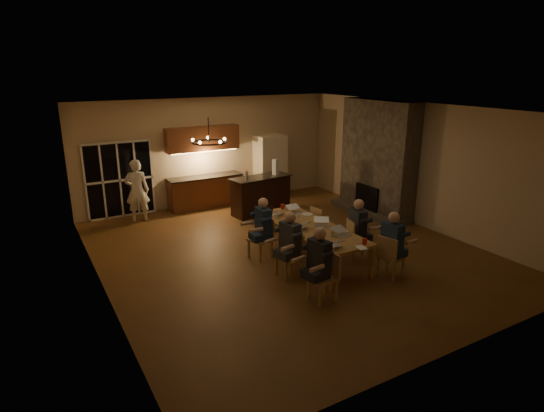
{
  "coord_description": "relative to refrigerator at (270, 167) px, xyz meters",
  "views": [
    {
      "loc": [
        -5.1,
        -8.21,
        4.06
      ],
      "look_at": [
        -0.23,
        0.3,
        1.04
      ],
      "focal_mm": 30.0,
      "sensor_mm": 36.0,
      "label": 1
    }
  ],
  "objects": [
    {
      "name": "redcup_near",
      "position": [
        -1.35,
        -6.11,
        -0.19
      ],
      "size": [
        0.09,
        0.09,
        0.12
      ],
      "primitive_type": "cylinder",
      "color": "#B91C0C",
      "rests_on": "dining_table"
    },
    {
      "name": "fireplace",
      "position": [
        1.8,
        -2.95,
        0.6
      ],
      "size": [
        0.58,
        2.5,
        3.2
      ],
      "primitive_type": "cube",
      "color": "#62594D",
      "rests_on": "ground"
    },
    {
      "name": "ceiling",
      "position": [
        -1.9,
        -4.15,
        2.22
      ],
      "size": [
        8.0,
        9.0,
        0.04
      ],
      "primitive_type": "cube",
      "color": "white",
      "rests_on": "back_wall"
    },
    {
      "name": "french_doors",
      "position": [
        -4.6,
        0.32,
        0.05
      ],
      "size": [
        1.86,
        0.08,
        2.1
      ],
      "primitive_type": "cube",
      "color": "black",
      "rests_on": "ground"
    },
    {
      "name": "laptop_e",
      "position": [
        -1.93,
        -3.66,
        -0.14
      ],
      "size": [
        0.39,
        0.36,
        0.23
      ],
      "primitive_type": null,
      "rotation": [
        0.0,
        0.0,
        3.43
      ],
      "color": "silver",
      "rests_on": "dining_table"
    },
    {
      "name": "chair_right_mid",
      "position": [
        -0.77,
        -5.27,
        -0.55
      ],
      "size": [
        0.55,
        0.55,
        0.89
      ],
      "primitive_type": null,
      "rotation": [
        0.0,
        0.0,
        1.26
      ],
      "color": "#A97C54",
      "rests_on": "ground"
    },
    {
      "name": "laptop_d",
      "position": [
        -1.48,
        -4.87,
        -0.14
      ],
      "size": [
        0.42,
        0.41,
        0.23
      ],
      "primitive_type": null,
      "rotation": [
        0.0,
        0.0,
        -0.59
      ],
      "color": "silver",
      "rests_on": "dining_table"
    },
    {
      "name": "bar_blender",
      "position": [
        -0.57,
        -1.33,
        0.3
      ],
      "size": [
        0.18,
        0.18,
        0.45
      ],
      "primitive_type": "cube",
      "rotation": [
        0.0,
        0.0,
        0.33
      ],
      "color": "silver",
      "rests_on": "bar_island"
    },
    {
      "name": "refrigerator",
      "position": [
        0.0,
        0.0,
        0.0
      ],
      "size": [
        0.9,
        0.68,
        2.0
      ],
      "primitive_type": "cube",
      "color": "beige",
      "rests_on": "ground"
    },
    {
      "name": "person_left_near",
      "position": [
        -2.59,
        -6.33,
        -0.31
      ],
      "size": [
        0.68,
        0.68,
        1.38
      ],
      "primitive_type": null,
      "rotation": [
        0.0,
        0.0,
        -1.42
      ],
      "color": "#21242B",
      "rests_on": "ground"
    },
    {
      "name": "chair_left_far",
      "position": [
        -2.61,
        -4.17,
        -0.55
      ],
      "size": [
        0.55,
        0.55,
        0.89
      ],
      "primitive_type": null,
      "rotation": [
        0.0,
        0.0,
        -1.27
      ],
      "color": "#A97C54",
      "rests_on": "ground"
    },
    {
      "name": "mug_front",
      "position": [
        -1.68,
        -5.14,
        -0.2
      ],
      "size": [
        0.08,
        0.08,
        0.1
      ],
      "primitive_type": "cylinder",
      "color": "silver",
      "rests_on": "dining_table"
    },
    {
      "name": "mug_mid",
      "position": [
        -1.6,
        -4.14,
        -0.2
      ],
      "size": [
        0.08,
        0.08,
        0.1
      ],
      "primitive_type": "cylinder",
      "color": "silver",
      "rests_on": "dining_table"
    },
    {
      "name": "chair_right_near",
      "position": [
        -0.78,
        -6.29,
        -0.55
      ],
      "size": [
        0.54,
        0.54,
        0.89
      ],
      "primitive_type": null,
      "rotation": [
        0.0,
        0.0,
        1.84
      ],
      "color": "#A97C54",
      "rests_on": "ground"
    },
    {
      "name": "chandelier",
      "position": [
        -3.93,
        -4.7,
        1.75
      ],
      "size": [
        0.63,
        0.63,
        0.03
      ],
      "primitive_type": "torus",
      "color": "black",
      "rests_on": "ceiling"
    },
    {
      "name": "bar_island",
      "position": [
        -1.07,
        -1.35,
        -0.46
      ],
      "size": [
        1.85,
        0.89,
        1.08
      ],
      "primitive_type": "cube",
      "rotation": [
        0.0,
        0.0,
        0.12
      ],
      "color": "black",
      "rests_on": "ground"
    },
    {
      "name": "notepad",
      "position": [
        -1.53,
        -6.23,
        -0.24
      ],
      "size": [
        0.19,
        0.25,
        0.01
      ],
      "primitive_type": "cube",
      "rotation": [
        0.0,
        0.0,
        -0.16
      ],
      "color": "white",
      "rests_on": "dining_table"
    },
    {
      "name": "person_right_mid",
      "position": [
        -0.84,
        -5.3,
        -0.31
      ],
      "size": [
        0.69,
        0.69,
        1.38
      ],
      "primitive_type": null,
      "rotation": [
        0.0,
        0.0,
        1.4
      ],
      "color": "#21242B",
      "rests_on": "ground"
    },
    {
      "name": "chair_left_near",
      "position": [
        -2.53,
        -6.4,
        -0.55
      ],
      "size": [
        0.45,
        0.45,
        0.89
      ],
      "primitive_type": null,
      "rotation": [
        0.0,
        0.0,
        -1.59
      ],
      "color": "#A97C54",
      "rests_on": "ground"
    },
    {
      "name": "kitchenette",
      "position": [
        -2.2,
        0.05,
        0.2
      ],
      "size": [
        2.24,
        0.68,
        2.4
      ],
      "primitive_type": null,
      "color": "brown",
      "rests_on": "ground"
    },
    {
      "name": "laptop_c",
      "position": [
        -1.96,
        -4.73,
        -0.14
      ],
      "size": [
        0.4,
        0.38,
        0.23
      ],
      "primitive_type": null,
      "rotation": [
        0.0,
        0.0,
        3.55
      ],
      "color": "silver",
      "rests_on": "dining_table"
    },
    {
      "name": "person_left_mid",
      "position": [
        -2.55,
        -5.3,
        -0.31
      ],
      "size": [
        0.7,
        0.7,
        1.38
      ],
      "primitive_type": null,
      "rotation": [
        0.0,
        0.0,
        -1.38
      ],
      "color": "#32363C",
      "rests_on": "ground"
    },
    {
      "name": "person_left_far",
      "position": [
        -2.55,
        -4.2,
        -0.31
      ],
      "size": [
        0.63,
        0.63,
        1.38
      ],
      "primitive_type": null,
      "rotation": [
        0.0,
        0.0,
        -1.63
      ],
      "color": "navy",
      "rests_on": "ground"
    },
    {
      "name": "left_wall",
      "position": [
        -5.92,
        -4.15,
        0.6
      ],
      "size": [
        0.04,
        9.0,
        3.2
      ],
      "primitive_type": "cube",
      "color": "tan",
      "rests_on": "ground"
    },
    {
      "name": "laptop_b",
      "position": [
        -1.43,
        -5.54,
        -0.14
      ],
      "size": [
        0.38,
        0.35,
        0.23
      ],
      "primitive_type": null,
      "rotation": [
        0.0,
        0.0,
        0.23
      ],
      "color": "silver",
      "rests_on": "dining_table"
    },
    {
      "name": "redcup_mid",
      "position": [
        -2.12,
        -4.43,
        -0.19
      ],
      "size": [
        0.09,
        0.09,
        0.12
      ],
      "primitive_type": "cylinder",
      "color": "#B91C0C",
      "rests_on": "dining_table"
    },
    {
      "name": "standing_person",
      "position": [
        -4.29,
        -0.3,
        -0.14
      ],
      "size": [
        0.71,
        0.56,
        1.72
      ],
      "primitive_type": "imported",
      "rotation": [
        0.0,
        0.0,
        2.88
      ],
      "color": "white",
      "rests_on": "ground"
    },
    {
      "name": "laptop_f",
      "position": [
        -1.46,
        -3.78,
        -0.14
      ],
      "size": [
        0.33,
        0.29,
        0.23
      ],
      "primitive_type": null,
      "rotation": [
        0.0,
        0.0,
        0.02
      ],
      "color": "silver",
      "rests_on": "dining_table"
    },
    {
      "name": "chair_right_far",
      "position": [
        -0.87,
        -4.08,
        -0.55
      ],
      "size": [
        0.46,
        0.46,
        0.89
      ],
      "primitive_type": null,
      "rotation": [
        0.0,
        0.0,
        1.61
      ],
      "color": "#A97C54",
      "rests_on": "ground"
    },
    {
      "name": "dining_table",
      "position": [
        -1.69,
        -4.75,
        -0.62
      ],
      "size": [
        1.1,
        3.01,
        0.75
      ],
      "primitive_type": "cube",
      "color": "#A36F41",
      "rests_on": "ground"
    },
    {
      "name": "chair_left_mid",
      "position": [
        -2.55,
        -5.26,
        -0.55
      ],
      "size": [
        0.45,
        0.45,
        0.89
      ],
      "primitive_type": null,
      "rotation": [
        0.0,
        0.0,
        -1.55
      ],
      "color": "#A97C54",
      "rests_on": "ground"
    },
    {
      "name": "plate_far",
      "position": [
        -1.29,
        -4.04,
        -0.24
      ],
      "size": [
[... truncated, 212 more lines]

